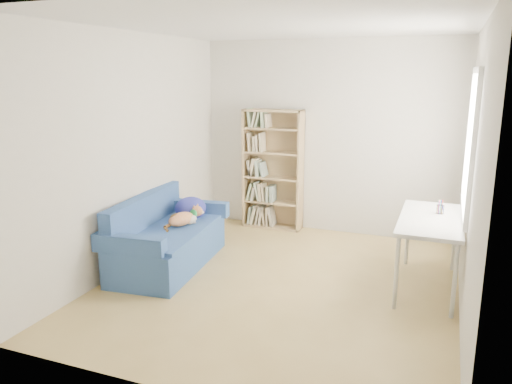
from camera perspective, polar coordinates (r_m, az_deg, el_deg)
ground at (r=5.33m, az=2.76°, el=-10.44°), size 4.00×4.00×0.00m
room_shell at (r=4.90m, az=4.21°, el=7.33°), size 3.54×4.04×2.62m
sofa at (r=5.82m, az=-10.06°, el=-5.25°), size 0.93×1.70×0.80m
bookshelf at (r=7.00m, az=1.93°, el=2.05°), size 0.84×0.26×1.67m
desk at (r=5.29m, az=19.35°, el=-3.48°), size 0.60×1.31×0.75m
pen_cup at (r=5.44m, az=20.31°, el=-1.77°), size 0.08×0.08×0.15m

